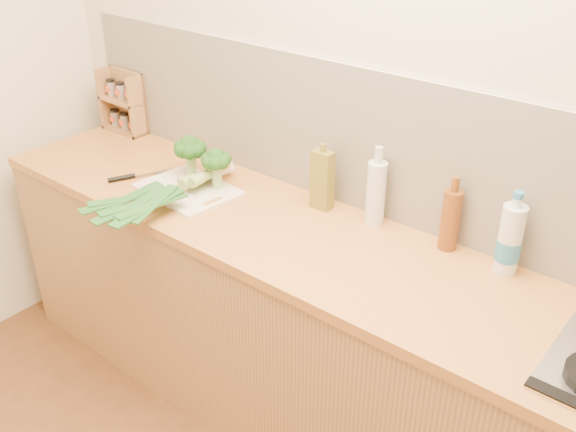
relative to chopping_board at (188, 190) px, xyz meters
The scene contains 14 objects.
room_shell 0.84m from the chopping_board, 23.23° to the left, with size 3.50×3.50×3.50m.
counter 0.86m from the chopping_board, ahead, with size 3.20×0.62×0.90m.
chopping_board is the anchor object (origin of this frame).
broccoli_left 0.17m from the chopping_board, 128.85° to the left, with size 0.13×0.14×0.18m.
broccoli_right 0.17m from the chopping_board, 44.05° to the left, with size 0.12×0.12×0.17m.
leek_front 0.05m from the chopping_board, 130.93° to the right, with size 0.21×0.65×0.04m.
leek_mid 0.08m from the chopping_board, 66.70° to the right, with size 0.11×0.65×0.04m.
leek_back 0.11m from the chopping_board, 38.62° to the right, with size 0.13×0.64×0.04m.
chefs_knife 0.28m from the chopping_board, 164.31° to the right, with size 0.14×0.26×0.02m.
spice_rack 0.77m from the chopping_board, 159.50° to the left, with size 0.25×0.10×0.30m.
oil_tin 0.56m from the chopping_board, 24.52° to the left, with size 0.08×0.05×0.26m.
glass_bottle 0.77m from the chopping_board, 19.52° to the left, with size 0.07×0.07×0.30m.
amber_bottle 1.04m from the chopping_board, 14.67° to the left, with size 0.06×0.06×0.27m.
water_bottle 1.24m from the chopping_board, 11.49° to the left, with size 0.08×0.08×0.27m.
Camera 1 is at (1.03, -0.35, 2.06)m, focal length 40.00 mm.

